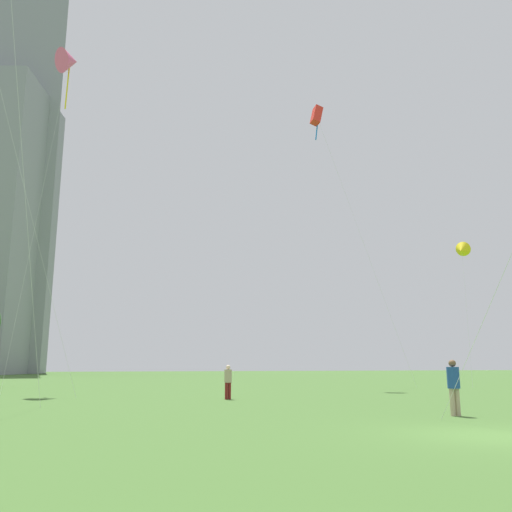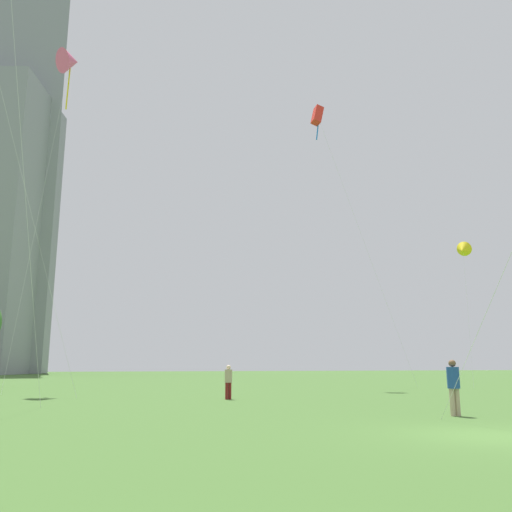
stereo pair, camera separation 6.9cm
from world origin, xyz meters
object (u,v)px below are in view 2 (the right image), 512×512
person_standing_1 (228,379)px  kite_flying_3 (463,250)px  distant_highrise_1 (16,158)px  person_standing_2 (454,383)px  kite_flying_0 (70,62)px  kite_flying_1 (317,116)px

person_standing_1 → kite_flying_3: size_ratio=0.14×
person_standing_1 → distant_highrise_1: bearing=-83.5°
person_standing_2 → kite_flying_0: kite_flying_0 is taller
kite_flying_0 → distant_highrise_1: 90.88m
kite_flying_3 → distant_highrise_1: (-46.43, 90.50, 37.14)m
distant_highrise_1 → kite_flying_3: bearing=-66.9°
person_standing_1 → person_standing_2: bearing=107.2°
kite_flying_0 → distant_highrise_1: bearing=99.5°
person_standing_1 → kite_flying_1: (10.97, 12.04, 21.67)m
person_standing_1 → person_standing_2: person_standing_2 is taller
person_standing_1 → kite_flying_0: size_ratio=0.07×
kite_flying_1 → distant_highrise_1: distant_highrise_1 is taller
person_standing_1 → distant_highrise_1: (-23.74, 99.78, 47.27)m
kite_flying_0 → kite_flying_1: 20.41m
kite_flying_3 → kite_flying_1: bearing=166.8°
kite_flying_0 → kite_flying_1: (20.28, -1.18, -1.99)m
kite_flying_1 → distant_highrise_1: 97.77m
kite_flying_0 → distant_highrise_1: (-14.43, 86.56, 23.61)m
person_standing_2 → kite_flying_3: kite_flying_3 is taller
kite_flying_0 → distant_highrise_1: size_ratio=0.27×
kite_flying_0 → kite_flying_3: (32.01, -3.94, -13.52)m
person_standing_1 → kite_flying_0: kite_flying_0 is taller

